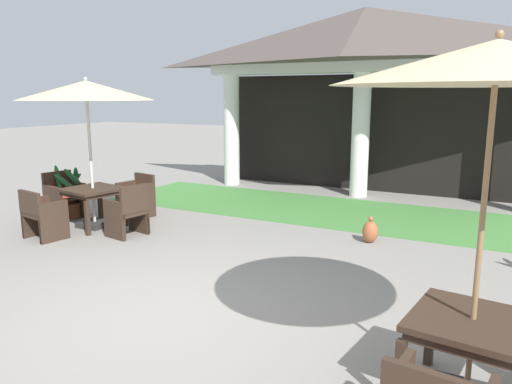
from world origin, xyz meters
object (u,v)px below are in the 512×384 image
patio_umbrella_near_foreground (497,67)px  patio_chair_mid_left_east (128,212)px  patio_chair_mid_left_west (64,197)px  patio_umbrella_mid_left (86,92)px  patio_chair_mid_left_south (43,215)px  patio_table_near_foreground (472,331)px  potted_palm_left_edge (69,200)px  terracotta_urn (370,232)px  patio_chair_mid_left_north (137,196)px  patio_table_mid_left (93,193)px

patio_umbrella_near_foreground → patio_chair_mid_left_east: (-5.57, 2.34, -2.15)m
patio_umbrella_near_foreground → patio_chair_mid_left_west: size_ratio=3.07×
patio_umbrella_mid_left → patio_chair_mid_left_south: (-0.17, -0.97, -2.01)m
patio_umbrella_mid_left → patio_umbrella_near_foreground: bearing=-21.0°
patio_umbrella_mid_left → patio_table_near_foreground: bearing=-21.0°
patio_umbrella_near_foreground → patio_umbrella_mid_left: (-6.55, 2.52, -0.14)m
patio_umbrella_mid_left → potted_palm_left_edge: size_ratio=2.57×
patio_umbrella_mid_left → terracotta_urn: patio_umbrella_mid_left is taller
potted_palm_left_edge → terracotta_urn: bearing=9.8°
patio_chair_mid_left_south → patio_chair_mid_left_east: (1.15, 0.80, -0.00)m
patio_chair_mid_left_north → potted_palm_left_edge: 1.36m
patio_chair_mid_left_north → patio_table_mid_left: bearing=90.0°
patio_umbrella_near_foreground → patio_chair_mid_left_west: bearing=160.3°
patio_umbrella_near_foreground → patio_table_mid_left: patio_umbrella_near_foreground is taller
patio_umbrella_near_foreground → potted_palm_left_edge: (-7.60, 2.88, -2.24)m
patio_umbrella_near_foreground → patio_chair_mid_left_south: (-6.72, 1.55, -2.15)m
patio_chair_mid_left_west → potted_palm_left_edge: (-0.07, 0.19, -0.10)m
patio_chair_mid_left_east → patio_table_near_foreground: bearing=-102.8°
patio_umbrella_near_foreground → patio_table_mid_left: bearing=159.0°
patio_table_mid_left → terracotta_urn: (4.76, 1.37, -0.44)m
patio_umbrella_mid_left → terracotta_urn: size_ratio=6.07×
patio_table_mid_left → patio_umbrella_mid_left: (0.00, 0.00, 1.81)m
patio_chair_mid_left_west → terracotta_urn: patio_chair_mid_left_west is taller
patio_umbrella_near_foreground → patio_chair_mid_left_east: bearing=157.2°
patio_table_mid_left → patio_chair_mid_left_west: bearing=169.9°
patio_table_near_foreground → patio_chair_mid_left_north: (-6.38, 3.49, -0.20)m
patio_table_near_foreground → patio_table_mid_left: size_ratio=0.94×
patio_umbrella_near_foreground → patio_chair_mid_left_north: size_ratio=3.36×
patio_table_near_foreground → patio_chair_mid_left_east: patio_chair_mid_left_east is taller
patio_table_near_foreground → patio_umbrella_near_foreground: patio_umbrella_near_foreground is taller
patio_table_mid_left → patio_chair_mid_left_north: patio_chair_mid_left_north is taller
patio_table_mid_left → terracotta_urn: size_ratio=2.36×
patio_table_near_foreground → patio_chair_mid_left_west: 8.00m
patio_umbrella_near_foreground → patio_chair_mid_left_north: (-6.38, 3.49, -2.15)m
patio_umbrella_mid_left → patio_chair_mid_left_north: patio_umbrella_mid_left is taller
patio_table_mid_left → patio_chair_mid_left_east: 1.01m
patio_umbrella_near_foreground → terracotta_urn: patio_umbrella_near_foreground is taller
patio_chair_mid_left_north → potted_palm_left_edge: bearing=36.6°
patio_chair_mid_left_west → potted_palm_left_edge: potted_palm_left_edge is taller
patio_table_mid_left → patio_umbrella_near_foreground: bearing=-21.0°
patio_chair_mid_left_north → patio_chair_mid_left_east: 1.40m
patio_table_mid_left → terracotta_urn: bearing=16.0°
patio_umbrella_near_foreground → patio_chair_mid_left_south: size_ratio=3.34×
patio_table_mid_left → patio_umbrella_mid_left: bearing=0.0°
patio_umbrella_mid_left → patio_chair_mid_left_south: 2.24m
patio_table_near_foreground → patio_chair_mid_left_south: patio_chair_mid_left_south is taller
potted_palm_left_edge → patio_umbrella_mid_left: bearing=-19.1°
patio_chair_mid_left_west → patio_chair_mid_left_east: 1.98m
patio_table_mid_left → patio_chair_mid_left_north: size_ratio=1.25×
patio_chair_mid_left_north → terracotta_urn: size_ratio=1.88×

